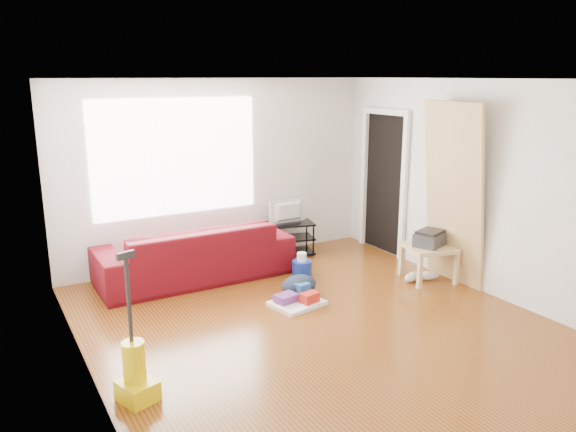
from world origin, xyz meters
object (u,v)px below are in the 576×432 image
sofa (196,278)px  vacuum (136,373)px  tv_stand (289,238)px  backpack (299,295)px  bucket (302,279)px  side_table (429,251)px  cleaning_tray (297,299)px

sofa → vacuum: bearing=59.6°
tv_stand → vacuum: size_ratio=0.62×
backpack → vacuum: 2.59m
backpack → vacuum: size_ratio=0.36×
bucket → tv_stand: bearing=68.7°
sofa → vacuum: 2.77m
side_table → bucket: (-1.39, 0.80, -0.38)m
side_table → bucket: bearing=150.0°
tv_stand → sofa: bearing=-155.5°
side_table → backpack: (-1.69, 0.38, -0.38)m
sofa → backpack: 1.43m
side_table → vacuum: size_ratio=0.55×
cleaning_tray → backpack: size_ratio=1.44×
sofa → cleaning_tray: size_ratio=3.85×
sofa → side_table: side_table is taller
sofa → cleaning_tray: bearing=117.0°
tv_stand → side_table: size_ratio=1.12×
sofa → backpack: sofa is taller
bucket → backpack: 0.52m
sofa → backpack: bearing=127.1°
vacuum → backpack: bearing=10.3°
side_table → tv_stand: bearing=119.3°
tv_stand → cleaning_tray: tv_stand is taller
bucket → side_table: bearing=-30.0°
side_table → bucket: side_table is taller
cleaning_tray → sofa: bearing=117.0°
side_table → bucket: size_ratio=2.71×
sofa → bucket: bearing=148.3°
vacuum → cleaning_tray: bearing=7.1°
sofa → side_table: bearing=149.2°
sofa → tv_stand: tv_stand is taller
side_table → vacuum: bearing=-167.6°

